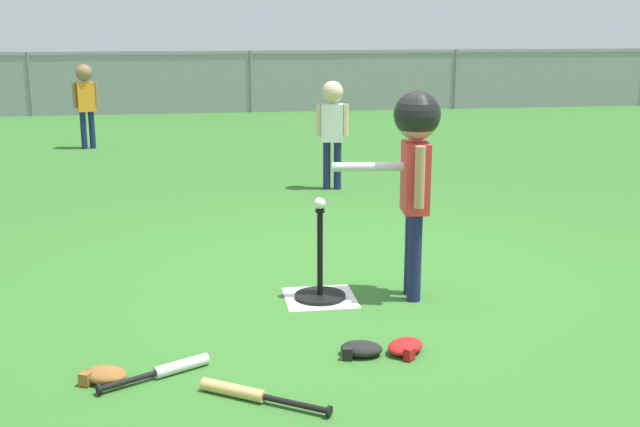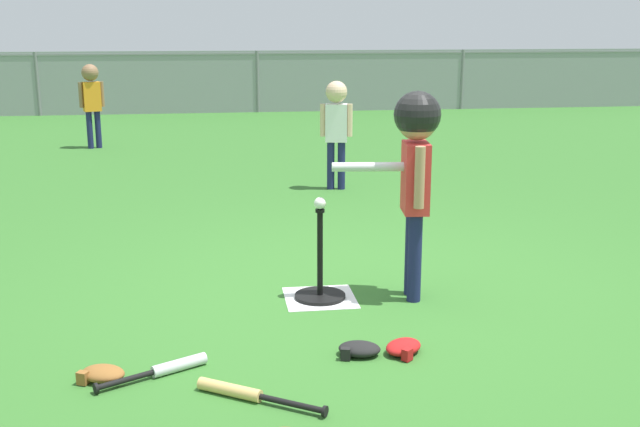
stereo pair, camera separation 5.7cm
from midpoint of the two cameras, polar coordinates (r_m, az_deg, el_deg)
The scene contains 13 objects.
ground_plane at distance 5.05m, azimuth 2.33°, elevation -5.75°, with size 60.00×60.00×0.00m, color #336B28.
home_plate at distance 4.94m, azimuth -0.33°, elevation -6.16°, with size 0.44×0.44×0.01m, color white.
batting_tee at distance 4.91m, azimuth -0.33°, elevation -5.27°, with size 0.32×0.32×0.58m.
baseball_on_tee at distance 4.76m, azimuth -0.34°, elevation 0.75°, with size 0.07×0.07×0.07m, color white.
batter_child at distance 4.76m, azimuth 6.62°, elevation 4.44°, with size 0.65×0.37×1.30m.
fielder_deep_left at distance 7.98m, azimuth 0.70°, elevation 6.83°, with size 0.32×0.22×1.11m.
fielder_near_right at distance 11.05m, azimuth -16.92°, elevation 8.30°, with size 0.32×0.22×1.13m.
spare_bat_silver at distance 4.00m, azimuth -11.29°, elevation -11.08°, with size 0.54×0.32×0.06m.
spare_bat_wood at distance 3.71m, azimuth -5.87°, elevation -12.91°, with size 0.58×0.41×0.06m.
glove_by_plate at distance 4.13m, azimuth 2.60°, elevation -9.85°, with size 0.25×0.21×0.07m.
glove_tossed_aside at distance 4.00m, azimuth -15.88°, elevation -11.27°, with size 0.27×0.24×0.07m.
glove_outfield_drop at distance 4.18m, azimuth 5.86°, elevation -9.66°, with size 0.27×0.26×0.07m.
outfield_fence at distance 14.96m, azimuth -5.19°, elevation 9.72°, with size 16.06×0.06×1.15m.
Camera 1 is at (-0.95, -4.66, 1.70)m, focal length 43.80 mm.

